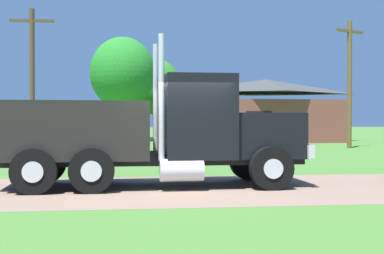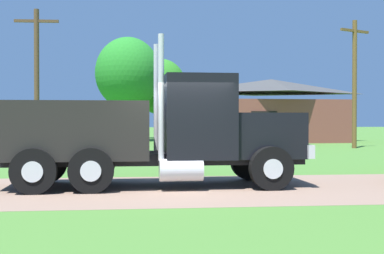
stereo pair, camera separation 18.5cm
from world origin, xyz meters
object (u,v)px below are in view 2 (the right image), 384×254
shed_building (271,112)px  utility_pole_far (355,80)px  truck_foreground_white (152,133)px  utility_pole_near (37,76)px

shed_building → utility_pole_far: size_ratio=1.47×
truck_foreground_white → utility_pole_far: bearing=53.5°
utility_pole_far → utility_pole_near: bearing=-174.7°
shed_building → utility_pole_near: 18.43m
truck_foreground_white → shed_building: shed_building is taller
truck_foreground_white → utility_pole_near: (-5.23, 14.84, 2.53)m
utility_pole_near → truck_foreground_white: bearing=-70.6°
truck_foreground_white → utility_pole_near: utility_pole_near is taller
truck_foreground_white → utility_pole_near: size_ratio=1.04×
shed_building → utility_pole_far: utility_pole_far is taller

